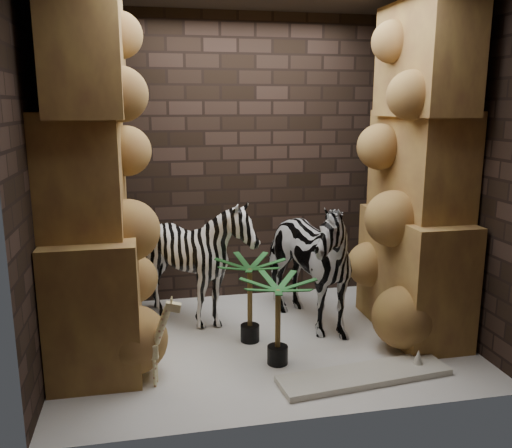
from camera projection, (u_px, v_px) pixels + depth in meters
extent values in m
plane|color=white|center=(263.00, 341.00, 4.82)|extent=(3.50, 3.50, 0.00)
plane|color=#31221C|center=(239.00, 160.00, 5.69)|extent=(3.50, 0.00, 3.50)
plane|color=#31221C|center=(307.00, 201.00, 3.30)|extent=(3.50, 0.00, 3.50)
plane|color=#31221C|center=(43.00, 181.00, 4.15)|extent=(0.00, 3.00, 3.00)
plane|color=#31221C|center=(454.00, 170.00, 4.84)|extent=(0.00, 3.00, 3.00)
imported|color=white|center=(301.00, 249.00, 5.02)|extent=(1.06, 1.43, 1.51)
imported|color=white|center=(197.00, 267.00, 5.09)|extent=(1.02, 1.26, 1.14)
cube|color=beige|center=(364.00, 375.00, 4.17)|extent=(1.40, 0.48, 0.05)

